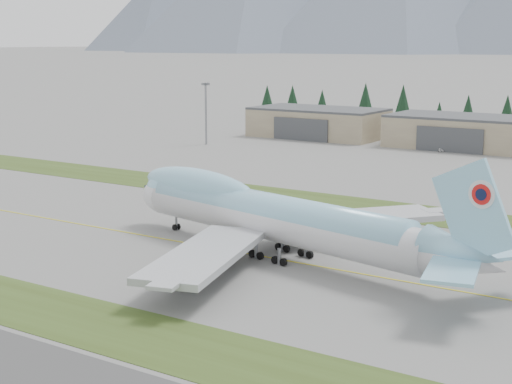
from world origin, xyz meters
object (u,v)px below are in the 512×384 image
Objects in this scene: hangar_left at (318,122)px; boeing_747_freighter at (273,216)px; hangar_center at (463,132)px; service_vehicle_a at (440,152)px.

boeing_747_freighter is at bearing -63.80° from hangar_left.
boeing_747_freighter reaches higher than hangar_center.
service_vehicle_a is at bearing -14.03° from hangar_left.
service_vehicle_a is at bearing -102.32° from hangar_center.
hangar_left is (-73.08, 148.54, -1.37)m from boeing_747_freighter.
hangar_left is 12.65× the size of service_vehicle_a.
boeing_747_freighter is 165.55m from hangar_left.
hangar_left is at bearing 180.00° from hangar_center.
service_vehicle_a is (-2.85, -13.03, -5.39)m from hangar_center.
boeing_747_freighter is 137.28m from service_vehicle_a.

